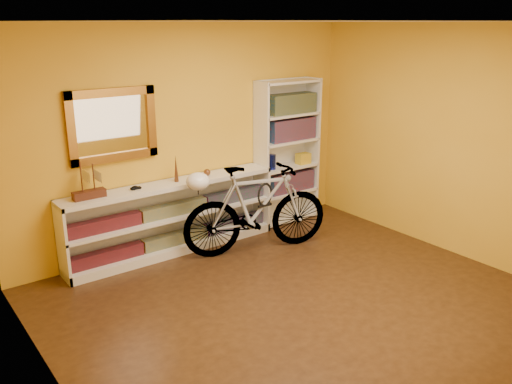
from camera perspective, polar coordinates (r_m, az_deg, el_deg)
floor at (r=5.31m, az=4.63°, el=-11.74°), size 4.50×4.00×0.01m
ceiling at (r=4.63m, az=5.46°, el=17.70°), size 4.50×4.00×0.01m
back_wall at (r=6.40m, az=-7.05°, el=5.84°), size 4.50×0.01×2.60m
left_wall at (r=3.77m, az=-21.63°, el=-3.74°), size 0.01×4.00×2.60m
right_wall at (r=6.49m, az=20.13°, el=5.06°), size 0.01×4.00×2.60m
gilt_mirror at (r=5.91m, az=-15.00°, el=6.87°), size 0.98×0.06×0.78m
wall_socket at (r=7.13m, az=-0.39°, el=-1.54°), size 0.09×0.02×0.09m
console_unit at (r=6.31m, az=-8.80°, el=-2.69°), size 2.60×0.35×0.85m
cd_row_lower at (r=6.38m, az=-8.60°, el=-4.89°), size 2.50×0.13×0.14m
cd_row_upper at (r=6.25m, az=-8.76°, el=-1.80°), size 2.50×0.13×0.14m
model_ship at (r=5.76m, az=-17.47°, el=1.26°), size 0.34×0.13×0.40m
toy_car at (r=5.99m, az=-12.65°, el=0.29°), size 0.00×0.00×0.00m
bronze_ornament at (r=6.16m, az=-8.51°, el=2.50°), size 0.05×0.05×0.31m
decorative_orb at (r=6.39m, az=-5.23°, el=2.10°), size 0.08×0.08×0.08m
bookcase at (r=7.11m, az=3.34°, el=4.24°), size 0.90×0.30×1.90m
book_row_a at (r=7.24m, az=3.59°, el=1.18°), size 0.70×0.22×0.26m
book_row_b at (r=7.07m, az=3.70°, el=6.70°), size 0.70×0.22×0.28m
book_row_c at (r=7.02m, az=3.75°, el=9.38°), size 0.70×0.22×0.25m
travel_mug at (r=6.95m, az=1.76°, el=3.22°), size 0.09×0.09×0.20m
red_tin at (r=6.89m, az=1.98°, el=8.94°), size 0.15×0.15×0.18m
yellow_bag at (r=7.26m, az=5.04°, el=3.58°), size 0.19×0.13×0.14m
bicycle at (r=6.22m, az=0.05°, el=-1.78°), size 0.95×1.85×1.05m
helmet at (r=5.90m, az=-6.20°, el=1.13°), size 0.26×0.25×0.20m
u_lock at (r=6.20m, az=0.96°, el=-0.28°), size 0.21×0.02×0.21m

